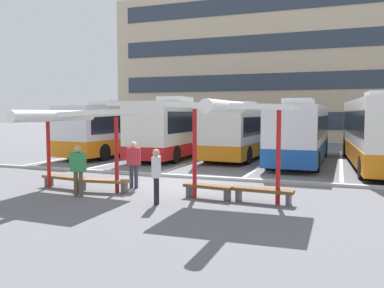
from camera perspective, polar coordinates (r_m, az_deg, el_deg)
name	(u,v)px	position (r m, az deg, el deg)	size (l,w,h in m)	color
ground_plane	(178,185)	(15.78, -1.93, -5.76)	(160.00, 160.00, 0.00)	slate
terminal_building	(286,71)	(47.22, 13.15, 9.98)	(34.40, 15.01, 17.62)	#C6B293
coach_bus_0	(120,130)	(27.29, -10.10, 1.91)	(3.41, 10.25, 3.55)	silver
coach_bus_1	(184,128)	(26.40, -1.08, 2.21)	(2.91, 11.63, 3.77)	silver
coach_bus_2	(246,132)	(25.98, 7.65, 1.74)	(3.24, 11.04, 3.46)	silver
coach_bus_3	(301,134)	(23.46, 15.08, 1.41)	(2.68, 10.41, 3.53)	silver
coach_bus_4	(378,133)	(22.90, 24.72, 1.44)	(3.25, 12.42, 3.81)	silver
lane_stripe_0	(99,153)	(28.95, -13.04, -1.20)	(0.16, 14.00, 0.01)	white
lane_stripe_1	(150,155)	(26.99, -5.94, -1.51)	(0.16, 14.00, 0.01)	white
lane_stripe_2	(207,157)	(25.50, 2.12, -1.84)	(0.16, 14.00, 0.01)	white
lane_stripe_3	(270,159)	(24.58, 10.98, -2.16)	(0.16, 14.00, 0.01)	white
lane_stripe_4	(341,162)	(24.28, 20.30, -2.43)	(0.16, 14.00, 0.01)	white
waiting_shelter_0	(76,117)	(14.72, -16.07, 3.74)	(3.89, 4.76, 2.90)	red
bench_0	(64,179)	(15.78, -17.66, -4.72)	(1.83, 0.62, 0.45)	brown
bench_1	(103,182)	(14.62, -12.45, -5.32)	(1.95, 0.64, 0.45)	brown
waiting_shelter_1	(233,109)	(12.46, 5.85, 4.92)	(3.70, 4.26, 3.14)	red
bench_2	(208,188)	(13.24, 2.29, -6.27)	(1.70, 0.63, 0.45)	brown
bench_3	(263,192)	(12.77, 10.00, -6.70)	(1.91, 0.57, 0.45)	brown
platform_kerb	(193,177)	(17.33, 0.18, -4.64)	(44.00, 0.24, 0.12)	#ADADA8
waiting_passenger_0	(156,172)	(12.34, -5.05, -4.00)	(0.35, 0.53, 1.70)	black
waiting_passenger_1	(134,161)	(15.10, -8.24, -2.38)	(0.55, 0.40, 1.74)	#33384C
waiting_passenger_2	(78,167)	(13.94, -15.78, -3.15)	(0.53, 0.34, 1.71)	brown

